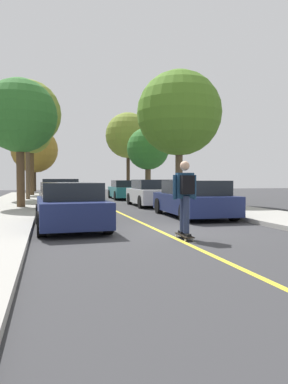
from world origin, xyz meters
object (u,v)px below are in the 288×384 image
parked_car_right_nearest (193,199)px  parked_car_right_far (124,190)px  street_tree_left_near (27,114)px  skateboarder (185,193)px  street_tree_right_near (148,149)px  street_tree_left_farthest (34,150)px  street_tree_left_far (31,134)px  street_tree_right_nearest (179,113)px  skateboard (184,235)px  parked_car_left_nearest (70,205)px  street_tree_left_nearest (20,116)px  street_tree_right_far (128,136)px  parked_car_right_near (151,193)px  parked_car_left_near (61,194)px

parked_car_right_nearest → parked_car_right_far: size_ratio=1.06×
street_tree_left_near → skateboarder: bearing=-75.3°
parked_car_right_nearest → street_tree_right_near: 13.23m
parked_car_right_far → street_tree_left_farthest: 15.69m
street_tree_left_far → street_tree_right_nearest: size_ratio=0.90×
street_tree_left_farthest → skateboarder: bearing=-82.1°
skateboard → parked_car_left_nearest: bearing=133.6°
parked_car_left_nearest → street_tree_left_nearest: bearing=104.3°
parked_car_right_nearest → skateboard: (-2.16, -4.65, -0.60)m
skateboarder → parked_car_right_nearest: bearing=65.2°
street_tree_right_near → street_tree_right_far: street_tree_right_far is taller
parked_car_right_far → street_tree_right_near: size_ratio=0.87×
parked_car_left_nearest → parked_car_right_near: bearing=58.8°
parked_car_right_far → street_tree_right_nearest: (1.81, -6.23, 4.41)m
street_tree_left_far → street_tree_left_farthest: 8.33m
street_tree_left_farthest → street_tree_right_near: street_tree_left_farthest is taller
parked_car_left_near → skateboard: (2.52, -9.71, -0.61)m
skateboarder → street_tree_left_nearest: bearing=113.9°
street_tree_left_far → parked_car_left_nearest: bearing=-84.8°
parked_car_right_near → street_tree_right_near: street_tree_right_near is taller
parked_car_right_far → street_tree_left_near: bearing=-173.4°
street_tree_right_nearest → parked_car_left_nearest: bearing=-127.8°
parked_car_right_far → street_tree_left_far: bearing=139.9°
street_tree_left_nearest → street_tree_right_far: size_ratio=0.82×
street_tree_left_near → street_tree_left_far: street_tree_left_near is taller
parked_car_left_nearest → skateboard: bearing=-46.4°
street_tree_left_near → street_tree_right_near: bearing=6.4°
parked_car_left_near → street_tree_right_far: 16.43m
street_tree_left_farthest → skateboard: (4.33, -31.01, -4.36)m
street_tree_left_far → street_tree_right_nearest: (8.31, -11.70, 0.03)m
parked_car_right_far → parked_car_left_near: bearing=-121.9°
skateboard → skateboarder: 1.02m
street_tree_left_nearest → skateboarder: 11.17m
parked_car_right_nearest → street_tree_left_nearest: size_ratio=0.78×
parked_car_right_near → street_tree_right_nearest: 4.79m
street_tree_right_nearest → street_tree_right_near: size_ratio=1.45×
parked_car_right_near → parked_car_left_nearest: bearing=-121.2°
street_tree_left_far → street_tree_right_near: street_tree_left_far is taller
street_tree_left_far → street_tree_left_farthest: bearing=90.0°
street_tree_right_far → parked_car_left_nearest: bearing=-106.9°
street_tree_left_nearest → street_tree_left_near: size_ratio=0.78×
parked_car_left_near → street_tree_left_near: size_ratio=0.56×
street_tree_left_near → parked_car_left_near: bearing=-75.0°
parked_car_right_far → street_tree_right_nearest: street_tree_right_nearest is taller
parked_car_right_nearest → street_tree_left_farthest: bearing=103.8°
street_tree_left_farthest → street_tree_right_near: (8.31, -13.59, -0.83)m
street_tree_left_farthest → skateboarder: street_tree_left_farthest is taller
parked_car_right_far → street_tree_left_far: size_ratio=0.67×
parked_car_right_nearest → skateboard: size_ratio=5.45×
parked_car_left_nearest → skateboarder: (2.52, -2.68, 0.44)m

